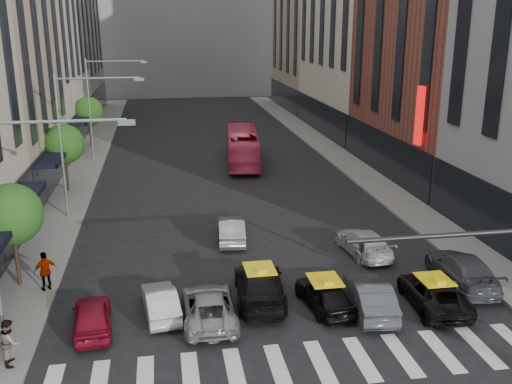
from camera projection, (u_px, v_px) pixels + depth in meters
name	position (u px, v px, depth m)	size (l,w,h in m)	color
sidewalk_left	(80.00, 177.00, 46.09)	(3.00, 96.00, 0.15)	slate
sidewalk_right	(352.00, 166.00, 49.76)	(3.00, 96.00, 0.15)	slate
building_right_b	(441.00, 10.00, 44.10)	(8.00, 18.00, 26.00)	brown
building_right_d	(313.00, 8.00, 79.72)	(8.00, 18.00, 28.00)	tan
tree_near	(11.00, 215.00, 26.12)	(2.88, 2.88, 4.95)	black
tree_mid	(64.00, 144.00, 41.24)	(2.88, 2.88, 4.95)	black
tree_far	(89.00, 111.00, 56.36)	(2.88, 2.88, 4.95)	black
streetlamp_near	(15.00, 206.00, 20.09)	(5.38, 0.25, 9.00)	gray
streetlamp_mid	(75.00, 127.00, 35.20)	(5.38, 0.25, 9.00)	gray
streetlamp_far	(100.00, 95.00, 50.32)	(5.38, 0.25, 9.00)	gray
liberty_sign	(419.00, 116.00, 38.79)	(0.30, 0.70, 4.00)	red
car_red	(92.00, 316.00, 23.17)	(1.54, 3.82, 1.30)	maroon
car_white_front	(160.00, 301.00, 24.42)	(1.32, 3.80, 1.25)	#BDBDBD
car_silver	(209.00, 306.00, 23.96)	(2.19, 4.75, 1.32)	gray
taxi_left	(260.00, 285.00, 25.66)	(2.15, 5.29, 1.54)	black
taxi_center	(324.00, 294.00, 24.96)	(1.59, 3.94, 1.34)	black
car_grey_mid	(370.00, 296.00, 24.71)	(1.55, 4.43, 1.46)	#3C3F43
taxi_right	(433.00, 293.00, 25.16)	(2.12, 4.61, 1.28)	black
car_grey_curb	(462.00, 269.00, 27.26)	(2.14, 5.26, 1.53)	#42454A
car_row2_left	(231.00, 229.00, 32.75)	(1.47, 4.20, 1.38)	#A3A4A9
car_row2_right	(363.00, 242.00, 30.88)	(1.87, 4.60, 1.34)	#BABABA
bus	(243.00, 147.00, 50.54)	(2.56, 10.94, 3.05)	#F84975
pedestrian_near	(10.00, 342.00, 20.59)	(0.86, 0.67, 1.76)	gray
pedestrian_far	(46.00, 271.00, 26.30)	(1.10, 0.46, 1.88)	gray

